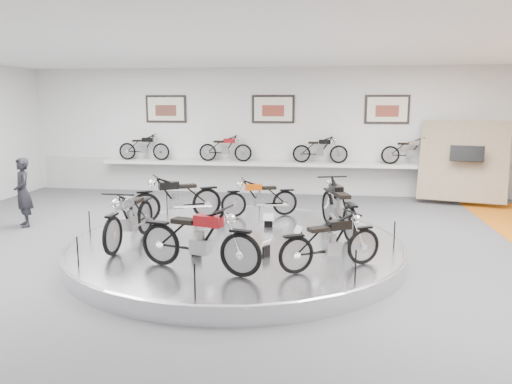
# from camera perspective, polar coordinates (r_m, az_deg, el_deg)

# --- Properties ---
(floor) EXTENTS (16.00, 16.00, 0.00)m
(floor) POSITION_cam_1_polar(r_m,az_deg,el_deg) (9.49, -2.59, -7.74)
(floor) COLOR #4C4C4E
(floor) RESTS_ON ground
(ceiling) EXTENTS (16.00, 16.00, 0.00)m
(ceiling) POSITION_cam_1_polar(r_m,az_deg,el_deg) (9.09, -2.80, 17.00)
(ceiling) COLOR white
(ceiling) RESTS_ON wall_back
(wall_back) EXTENTS (16.00, 0.00, 16.00)m
(wall_back) POSITION_cam_1_polar(r_m,az_deg,el_deg) (15.98, 1.98, 6.94)
(wall_back) COLOR silver
(wall_back) RESTS_ON floor
(dado_band) EXTENTS (15.68, 0.04, 1.10)m
(dado_band) POSITION_cam_1_polar(r_m,az_deg,el_deg) (16.11, 1.94, 1.78)
(dado_band) COLOR #BCBCBA
(dado_band) RESTS_ON floor
(display_platform) EXTENTS (6.40, 6.40, 0.30)m
(display_platform) POSITION_cam_1_polar(r_m,az_deg,el_deg) (9.73, -2.27, -6.36)
(display_platform) COLOR silver
(display_platform) RESTS_ON floor
(platform_rim) EXTENTS (6.40, 6.40, 0.10)m
(platform_rim) POSITION_cam_1_polar(r_m,az_deg,el_deg) (9.70, -2.28, -5.68)
(platform_rim) COLOR #B2B2BA
(platform_rim) RESTS_ON display_platform
(shelf) EXTENTS (11.00, 0.55, 0.10)m
(shelf) POSITION_cam_1_polar(r_m,az_deg,el_deg) (15.78, 1.84, 3.25)
(shelf) COLOR silver
(shelf) RESTS_ON wall_back
(poster_left) EXTENTS (1.35, 0.06, 0.88)m
(poster_left) POSITION_cam_1_polar(r_m,az_deg,el_deg) (16.65, -10.25, 9.33)
(poster_left) COLOR silver
(poster_left) RESTS_ON wall_back
(poster_center) EXTENTS (1.35, 0.06, 0.88)m
(poster_center) POSITION_cam_1_polar(r_m,az_deg,el_deg) (15.92, 1.98, 9.44)
(poster_center) COLOR silver
(poster_center) RESTS_ON wall_back
(poster_right) EXTENTS (1.35, 0.06, 0.88)m
(poster_right) POSITION_cam_1_polar(r_m,az_deg,el_deg) (15.94, 14.76, 9.12)
(poster_right) COLOR silver
(poster_right) RESTS_ON wall_back
(display_panel) EXTENTS (2.56, 1.52, 2.30)m
(display_panel) POSITION_cam_1_polar(r_m,az_deg,el_deg) (15.57, 22.58, 3.29)
(display_panel) COLOR gray
(display_panel) RESTS_ON floor
(shelf_bike_a) EXTENTS (1.22, 0.43, 0.73)m
(shelf_bike_a) POSITION_cam_1_polar(r_m,az_deg,el_deg) (16.71, -12.67, 4.83)
(shelf_bike_a) COLOR black
(shelf_bike_a) RESTS_ON shelf
(shelf_bike_b) EXTENTS (1.22, 0.43, 0.73)m
(shelf_bike_b) POSITION_cam_1_polar(r_m,az_deg,el_deg) (15.96, -3.53, 4.81)
(shelf_bike_b) COLOR maroon
(shelf_bike_b) RESTS_ON shelf
(shelf_bike_c) EXTENTS (1.22, 0.43, 0.73)m
(shelf_bike_c) POSITION_cam_1_polar(r_m,az_deg,el_deg) (15.64, 7.34, 4.64)
(shelf_bike_c) COLOR black
(shelf_bike_c) RESTS_ON shelf
(shelf_bike_d) EXTENTS (1.22, 0.43, 0.73)m
(shelf_bike_d) POSITION_cam_1_polar(r_m,az_deg,el_deg) (15.85, 17.17, 4.34)
(shelf_bike_d) COLOR #ABABAF
(shelf_bike_d) RESTS_ON shelf
(bike_a) EXTENTS (1.15, 1.98, 1.10)m
(bike_a) POSITION_cam_1_polar(r_m,az_deg,el_deg) (10.27, 9.37, -1.57)
(bike_a) COLOR black
(bike_a) RESTS_ON display_platform
(bike_b) EXTENTS (1.62, 1.00, 0.90)m
(bike_b) POSITION_cam_1_polar(r_m,az_deg,el_deg) (11.55, 0.40, -0.62)
(bike_b) COLOR #C64B06
(bike_b) RESTS_ON display_platform
(bike_c) EXTENTS (1.84, 1.46, 1.04)m
(bike_c) POSITION_cam_1_polar(r_m,az_deg,el_deg) (11.26, -9.08, -0.67)
(bike_c) COLOR black
(bike_c) RESTS_ON display_platform
(bike_d) EXTENTS (0.70, 1.81, 1.05)m
(bike_d) POSITION_cam_1_polar(r_m,az_deg,el_deg) (9.59, -14.25, -2.76)
(bike_d) COLOR #ABABAF
(bike_d) RESTS_ON display_platform
(bike_e) EXTENTS (1.91, 1.09, 1.06)m
(bike_e) POSITION_cam_1_polar(r_m,az_deg,el_deg) (7.88, -6.51, -5.29)
(bike_e) COLOR maroon
(bike_e) RESTS_ON display_platform
(bike_f) EXTENTS (1.61, 1.25, 0.91)m
(bike_f) POSITION_cam_1_polar(r_m,az_deg,el_deg) (8.03, 8.56, -5.59)
(bike_f) COLOR black
(bike_f) RESTS_ON display_platform
(visitor) EXTENTS (0.70, 0.71, 1.64)m
(visitor) POSITION_cam_1_polar(r_m,az_deg,el_deg) (13.00, -25.09, -0.05)
(visitor) COLOR black
(visitor) RESTS_ON floor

